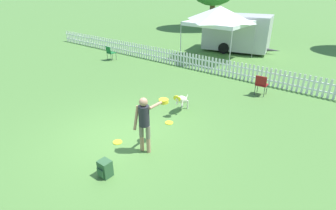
# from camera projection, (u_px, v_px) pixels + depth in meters

# --- Properties ---
(ground_plane) EXTENTS (240.00, 240.00, 0.00)m
(ground_plane) POSITION_uv_depth(u_px,v_px,m) (123.00, 137.00, 7.71)
(ground_plane) COLOR #4C7A38
(handler_person) EXTENTS (0.47, 1.03, 1.57)m
(handler_person) POSITION_uv_depth(u_px,v_px,m) (146.00, 118.00, 6.71)
(handler_person) COLOR tan
(handler_person) RESTS_ON ground_plane
(leaping_dog) EXTENTS (0.48, 1.13, 0.80)m
(leaping_dog) POSITION_uv_depth(u_px,v_px,m) (182.00, 100.00, 9.04)
(leaping_dog) COLOR beige
(leaping_dog) RESTS_ON ground_plane
(frisbee_near_handler) EXTENTS (0.26, 0.26, 0.02)m
(frisbee_near_handler) POSITION_uv_depth(u_px,v_px,m) (118.00, 142.00, 7.46)
(frisbee_near_handler) COLOR yellow
(frisbee_near_handler) RESTS_ON ground_plane
(frisbee_near_dog) EXTENTS (0.26, 0.26, 0.02)m
(frisbee_near_dog) POSITION_uv_depth(u_px,v_px,m) (169.00, 123.00, 8.49)
(frisbee_near_dog) COLOR yellow
(frisbee_near_dog) RESTS_ON ground_plane
(backpack_on_grass) EXTENTS (0.29, 0.29, 0.41)m
(backpack_on_grass) POSITION_uv_depth(u_px,v_px,m) (105.00, 169.00, 6.10)
(backpack_on_grass) COLOR #2D5633
(backpack_on_grass) RESTS_ON ground_plane
(picket_fence) EXTENTS (27.41, 0.04, 0.80)m
(picket_fence) POSITION_uv_depth(u_px,v_px,m) (230.00, 69.00, 12.47)
(picket_fence) COLOR white
(picket_fence) RESTS_ON ground_plane
(folding_chair_blue_left) EXTENTS (0.46, 0.48, 0.84)m
(folding_chair_blue_left) POSITION_uv_depth(u_px,v_px,m) (261.00, 83.00, 10.37)
(folding_chair_blue_left) COLOR #333338
(folding_chair_blue_left) RESTS_ON ground_plane
(folding_chair_center) EXTENTS (0.46, 0.48, 0.81)m
(folding_chair_center) POSITION_uv_depth(u_px,v_px,m) (110.00, 52.00, 15.15)
(folding_chair_center) COLOR #333338
(folding_chair_center) RESTS_ON ground_plane
(canopy_tent_main) EXTENTS (3.14, 3.14, 2.96)m
(canopy_tent_main) POSITION_uv_depth(u_px,v_px,m) (220.00, 15.00, 14.63)
(canopy_tent_main) COLOR #B2B2B2
(canopy_tent_main) RESTS_ON ground_plane
(equipment_trailer) EXTENTS (4.99, 3.12, 2.28)m
(equipment_trailer) POSITION_uv_depth(u_px,v_px,m) (237.00, 32.00, 17.02)
(equipment_trailer) COLOR #B7B7B7
(equipment_trailer) RESTS_ON ground_plane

